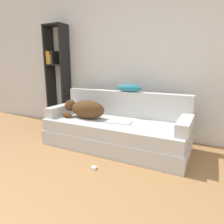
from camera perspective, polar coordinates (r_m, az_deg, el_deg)
name	(u,v)px	position (r m, az deg, el deg)	size (l,w,h in m)	color
wall_back	(140,54)	(3.39, 8.04, 16.15)	(7.79, 0.06, 2.70)	silver
couch	(115,134)	(2.93, 0.86, -6.27)	(2.06, 0.85, 0.39)	silver
couch_backrest	(125,104)	(3.14, 3.75, 2.41)	(2.02, 0.15, 0.39)	silver
couch_arm_left	(63,109)	(3.36, -13.92, 0.72)	(0.15, 0.66, 0.15)	silver
couch_arm_right	(185,125)	(2.58, 20.22, -3.39)	(0.15, 0.66, 0.15)	silver
dog	(85,109)	(3.02, -7.72, 0.89)	(0.69, 0.28, 0.28)	#513319
laptop	(119,122)	(2.79, 1.91, -2.80)	(0.38, 0.26, 0.02)	silver
throw_pillow	(129,88)	(3.06, 4.91, 6.83)	(0.40, 0.15, 0.11)	teal
bookshelf	(57,71)	(4.06, -15.43, 11.20)	(0.42, 0.26, 1.90)	black
power_adapter	(94,168)	(2.39, -5.15, -15.61)	(0.06, 0.06, 0.03)	silver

